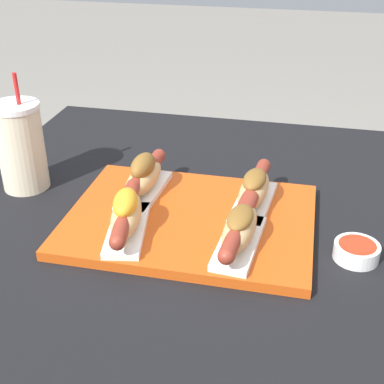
# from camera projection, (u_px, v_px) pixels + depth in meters

# --- Properties ---
(patio_table) EXTENTS (1.05, 1.06, 0.68)m
(patio_table) POSITION_uv_depth(u_px,v_px,m) (215.00, 365.00, 1.12)
(patio_table) COLOR black
(patio_table) RESTS_ON ground_plane
(serving_tray) EXTENTS (0.43, 0.33, 0.02)m
(serving_tray) POSITION_uv_depth(u_px,v_px,m) (190.00, 221.00, 0.95)
(serving_tray) COLOR #CC4C14
(serving_tray) RESTS_ON patio_table
(hot_dog_0) EXTENTS (0.09, 0.20, 0.08)m
(hot_dog_0) POSITION_uv_depth(u_px,v_px,m) (126.00, 215.00, 0.89)
(hot_dog_0) COLOR white
(hot_dog_0) RESTS_ON serving_tray
(hot_dog_1) EXTENTS (0.07, 0.21, 0.07)m
(hot_dog_1) POSITION_uv_depth(u_px,v_px,m) (240.00, 229.00, 0.86)
(hot_dog_1) COLOR white
(hot_dog_1) RESTS_ON serving_tray
(hot_dog_2) EXTENTS (0.07, 0.21, 0.08)m
(hot_dog_2) POSITION_uv_depth(u_px,v_px,m) (143.00, 177.00, 1.01)
(hot_dog_2) COLOR white
(hot_dog_2) RESTS_ON serving_tray
(hot_dog_3) EXTENTS (0.08, 0.21, 0.07)m
(hot_dog_3) POSITION_uv_depth(u_px,v_px,m) (254.00, 190.00, 0.97)
(hot_dog_3) COLOR white
(hot_dog_3) RESTS_ON serving_tray
(sauce_bowl) EXTENTS (0.07, 0.07, 0.03)m
(sauce_bowl) POSITION_uv_depth(u_px,v_px,m) (357.00, 251.00, 0.86)
(sauce_bowl) COLOR white
(sauce_bowl) RESTS_ON patio_table
(drink_cup) EXTENTS (0.09, 0.09, 0.24)m
(drink_cup) POSITION_uv_depth(u_px,v_px,m) (21.00, 146.00, 1.04)
(drink_cup) COLOR beige
(drink_cup) RESTS_ON patio_table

